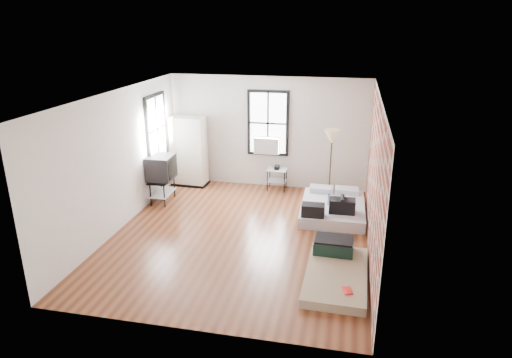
% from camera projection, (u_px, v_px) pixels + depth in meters
% --- Properties ---
extents(ground, '(6.00, 6.00, 0.00)m').
position_uv_depth(ground, '(240.00, 235.00, 9.13)').
color(ground, '#552816').
rests_on(ground, ground).
extents(room_shell, '(5.02, 6.02, 2.80)m').
position_uv_depth(room_shell, '(255.00, 148.00, 8.84)').
color(room_shell, silver).
rests_on(room_shell, ground).
extents(mattress_main, '(1.41, 1.89, 0.60)m').
position_uv_depth(mattress_main, '(332.00, 207.00, 10.06)').
color(mattress_main, silver).
rests_on(mattress_main, ground).
extents(mattress_bare, '(1.03, 1.90, 0.41)m').
position_uv_depth(mattress_bare, '(336.00, 268.00, 7.70)').
color(mattress_bare, tan).
rests_on(mattress_bare, ground).
extents(wardrobe, '(0.92, 0.56, 1.78)m').
position_uv_depth(wardrobe, '(189.00, 152.00, 11.67)').
color(wardrobe, black).
rests_on(wardrobe, ground).
extents(side_table, '(0.49, 0.39, 0.64)m').
position_uv_depth(side_table, '(277.00, 173.00, 11.44)').
color(side_table, black).
rests_on(side_table, ground).
extents(floor_lamp, '(0.37, 0.37, 1.70)m').
position_uv_depth(floor_lamp, '(332.00, 140.00, 10.48)').
color(floor_lamp, '#2E230F').
rests_on(floor_lamp, ground).
extents(tv_stand, '(0.58, 0.81, 1.12)m').
position_uv_depth(tv_stand, '(161.00, 169.00, 10.56)').
color(tv_stand, black).
rests_on(tv_stand, ground).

